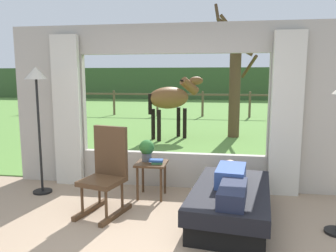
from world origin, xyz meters
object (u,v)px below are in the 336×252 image
(floor_lamp_left, at_px, (37,92))
(pasture_tree, at_px, (235,79))
(horse, at_px, (172,98))
(recliner_sofa, at_px, (231,203))
(side_table, at_px, (151,169))
(reclining_person, at_px, (231,181))
(rocking_chair, at_px, (106,171))
(book_stack, at_px, (157,161))
(potted_plant, at_px, (147,149))

(floor_lamp_left, relative_size, pasture_tree, 0.50)
(horse, bearing_deg, pasture_tree, 65.67)
(recliner_sofa, bearing_deg, horse, 113.08)
(side_table, distance_m, pasture_tree, 5.35)
(reclining_person, bearing_deg, horse, 112.93)
(reclining_person, bearing_deg, recliner_sofa, 97.07)
(floor_lamp_left, bearing_deg, horse, 73.89)
(floor_lamp_left, bearing_deg, reclining_person, -12.35)
(pasture_tree, bearing_deg, rocking_chair, -108.03)
(side_table, distance_m, floor_lamp_left, 2.02)
(rocking_chair, relative_size, book_stack, 5.44)
(potted_plant, xyz_separation_m, floor_lamp_left, (-1.61, -0.14, 0.83))
(rocking_chair, xyz_separation_m, horse, (0.11, 5.13, 0.61))
(pasture_tree, bearing_deg, floor_lamp_left, -120.92)
(pasture_tree, bearing_deg, horse, -163.85)
(book_stack, xyz_separation_m, floor_lamp_left, (-1.77, -0.02, 0.98))
(side_table, distance_m, potted_plant, 0.29)
(potted_plant, xyz_separation_m, pasture_tree, (1.45, 4.95, 0.99))
(rocking_chair, height_order, side_table, rocking_chair)
(reclining_person, height_order, rocking_chair, rocking_chair)
(potted_plant, bearing_deg, horse, 93.58)
(potted_plant, distance_m, horse, 4.48)
(side_table, bearing_deg, potted_plant, 143.13)
(book_stack, distance_m, floor_lamp_left, 2.02)
(rocking_chair, relative_size, horse, 0.65)
(recliner_sofa, bearing_deg, side_table, 157.10)
(book_stack, xyz_separation_m, horse, (-0.45, 4.57, 0.60))
(rocking_chair, xyz_separation_m, potted_plant, (0.38, 0.67, 0.16))
(reclining_person, xyz_separation_m, pasture_tree, (0.24, 5.71, 1.17))
(side_table, distance_m, horse, 4.58)
(side_table, bearing_deg, pasture_tree, 74.75)
(potted_plant, height_order, pasture_tree, pasture_tree)
(book_stack, bearing_deg, rocking_chair, -134.89)
(rocking_chair, xyz_separation_m, pasture_tree, (1.83, 5.63, 1.15))
(side_table, xyz_separation_m, book_stack, (0.09, -0.06, 0.13))
(book_stack, relative_size, horse, 0.12)
(reclining_person, relative_size, side_table, 2.76)
(reclining_person, xyz_separation_m, potted_plant, (-1.20, 0.76, 0.18))
(recliner_sofa, height_order, potted_plant, potted_plant)
(horse, relative_size, pasture_tree, 0.46)
(book_stack, xyz_separation_m, pasture_tree, (1.28, 5.07, 1.14))
(pasture_tree, bearing_deg, side_table, -105.25)
(recliner_sofa, relative_size, floor_lamp_left, 0.95)
(reclining_person, bearing_deg, book_stack, 155.43)
(recliner_sofa, bearing_deg, floor_lamp_left, 175.69)
(recliner_sofa, height_order, floor_lamp_left, floor_lamp_left)
(book_stack, bearing_deg, floor_lamp_left, -179.28)
(potted_plant, distance_m, floor_lamp_left, 1.81)
(recliner_sofa, distance_m, floor_lamp_left, 3.15)
(rocking_chair, distance_m, floor_lamp_left, 1.66)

